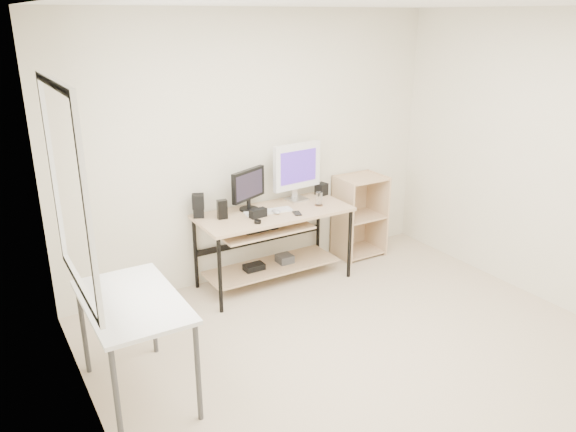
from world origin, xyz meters
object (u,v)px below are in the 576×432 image
(side_table, at_px, (133,310))
(white_imac, at_px, (297,168))
(black_monitor, at_px, (248,187))
(desk, at_px, (271,232))
(audio_controller, at_px, (222,209))
(shelf_unit, at_px, (357,215))

(side_table, bearing_deg, white_imac, 31.14)
(white_imac, bearing_deg, black_monitor, 177.72)
(desk, distance_m, black_monitor, 0.50)
(audio_controller, bearing_deg, white_imac, 16.74)
(desk, xyz_separation_m, shelf_unit, (1.18, 0.16, -0.09))
(shelf_unit, distance_m, white_imac, 1.00)
(black_monitor, relative_size, white_imac, 0.72)
(black_monitor, distance_m, audio_controller, 0.36)
(desk, height_order, side_table, same)
(shelf_unit, xyz_separation_m, white_imac, (-0.77, 0.02, 0.64))
(side_table, distance_m, shelf_unit, 3.09)
(desk, xyz_separation_m, audio_controller, (-0.48, 0.06, 0.30))
(desk, height_order, white_imac, white_imac)
(black_monitor, xyz_separation_m, audio_controller, (-0.32, -0.09, -0.14))
(white_imac, distance_m, audio_controller, 0.93)
(shelf_unit, xyz_separation_m, black_monitor, (-1.34, -0.01, 0.53))
(audio_controller, bearing_deg, side_table, -127.42)
(side_table, height_order, shelf_unit, shelf_unit)
(white_imac, xyz_separation_m, audio_controller, (-0.89, -0.12, -0.25))
(side_table, bearing_deg, desk, 32.65)
(desk, distance_m, audio_controller, 0.57)
(black_monitor, bearing_deg, shelf_unit, -24.00)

